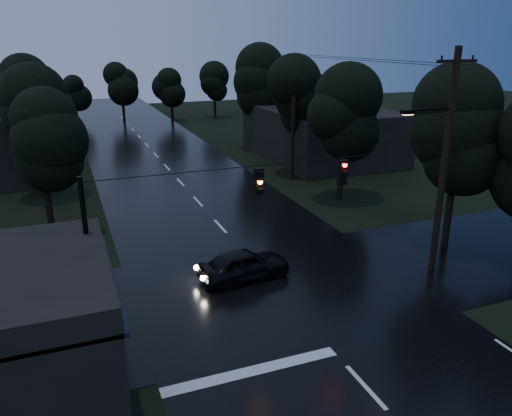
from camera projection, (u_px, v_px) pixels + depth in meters
main_road at (181, 183)px, 37.52m from camera, size 12.00×120.00×0.02m
cross_street at (276, 288)px, 21.64m from camera, size 60.00×9.00×0.02m
building_far_right at (321, 133)px, 45.16m from camera, size 10.00×14.00×4.40m
utility_pole_main at (443, 160)px, 21.61m from camera, size 3.50×0.30×10.00m
utility_pole_far at (293, 129)px, 37.36m from camera, size 2.00×0.30×7.50m
anchor_pole_left at (89, 260)px, 17.21m from camera, size 0.18×0.18×6.00m
span_signals at (301, 176)px, 19.25m from camera, size 15.00×0.37×1.12m
tree_corner_near at (459, 132)px, 24.03m from camera, size 4.48×4.48×9.44m
tree_left_a at (40, 141)px, 25.68m from camera, size 3.92×3.92×8.26m
tree_left_b at (31, 114)px, 32.41m from camera, size 4.20×4.20×8.85m
tree_left_c at (27, 94)px, 40.90m from camera, size 4.48×4.48×9.44m
tree_right_a at (344, 116)px, 31.75m from camera, size 4.20×4.20×8.85m
tree_right_b at (298, 97)px, 38.90m from camera, size 4.48×4.48×9.44m
tree_right_c at (258, 82)px, 47.80m from camera, size 4.76×4.76×10.03m
car at (244, 264)px, 22.26m from camera, size 4.29×2.11×1.41m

